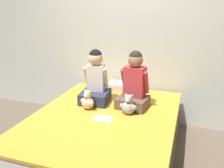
{
  "coord_description": "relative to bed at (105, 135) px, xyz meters",
  "views": [
    {
      "loc": [
        0.85,
        -2.25,
        1.66
      ],
      "look_at": [
        0.0,
        0.26,
        0.79
      ],
      "focal_mm": 38.0,
      "sensor_mm": 36.0,
      "label": 1
    }
  ],
  "objects": [
    {
      "name": "sign_card",
      "position": [
        0.01,
        -0.1,
        0.26
      ],
      "size": [
        0.21,
        0.15,
        0.0
      ],
      "color": "white",
      "rests_on": "bed"
    },
    {
      "name": "child_on_right",
      "position": [
        0.25,
        0.34,
        0.54
      ],
      "size": [
        0.38,
        0.36,
        0.67
      ],
      "rotation": [
        0.0,
        0.0,
        -0.13
      ],
      "color": "brown",
      "rests_on": "bed"
    },
    {
      "name": "ground_plane",
      "position": [
        0.0,
        0.0,
        -0.25
      ],
      "size": [
        14.0,
        14.0,
        0.0
      ],
      "primitive_type": "plane",
      "color": "brown"
    },
    {
      "name": "wall_behind_bed",
      "position": [
        0.0,
        1.09,
        1.0
      ],
      "size": [
        8.0,
        0.06,
        2.5
      ],
      "color": "beige",
      "rests_on": "ground_plane"
    },
    {
      "name": "teddy_bear_held_by_right_child",
      "position": [
        0.24,
        0.11,
        0.36
      ],
      "size": [
        0.2,
        0.15,
        0.24
      ],
      "rotation": [
        0.0,
        0.0,
        -0.08
      ],
      "color": "#939399",
      "rests_on": "bed"
    },
    {
      "name": "teddy_bear_held_by_left_child",
      "position": [
        -0.24,
        0.09,
        0.36
      ],
      "size": [
        0.19,
        0.15,
        0.23
      ],
      "rotation": [
        0.0,
        0.0,
        -0.36
      ],
      "color": "#D1B78E",
      "rests_on": "bed"
    },
    {
      "name": "bed",
      "position": [
        0.0,
        0.0,
        0.0
      ],
      "size": [
        1.56,
        1.99,
        0.51
      ],
      "color": "brown",
      "rests_on": "ground_plane"
    },
    {
      "name": "child_on_left",
      "position": [
        -0.24,
        0.34,
        0.52
      ],
      "size": [
        0.37,
        0.39,
        0.66
      ],
      "rotation": [
        0.0,
        0.0,
        0.09
      ],
      "color": "#282D47",
      "rests_on": "bed"
    },
    {
      "name": "pillow_at_headboard",
      "position": [
        0.0,
        0.83,
        0.31
      ],
      "size": [
        0.48,
        0.26,
        0.11
      ],
      "color": "beige",
      "rests_on": "bed"
    }
  ]
}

